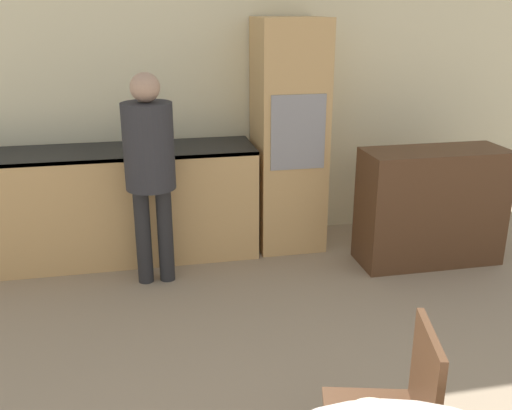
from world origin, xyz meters
The scene contains 5 objects.
wall_back centered at (0.00, 5.37, 1.30)m, with size 6.42×0.05×2.60m.
kitchen_counter centered at (-0.97, 5.02, 0.48)m, with size 2.79×0.60×0.93m.
oven_unit centered at (0.74, 5.03, 0.97)m, with size 0.56×0.59×1.93m.
sideboard centered at (1.79, 4.42, 0.47)m, with size 1.15×0.45×0.94m.
person_standing centered at (-0.43, 4.50, 0.97)m, with size 0.36×0.36×1.58m.
Camera 1 is at (-0.49, 0.44, 2.01)m, focal length 40.00 mm.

